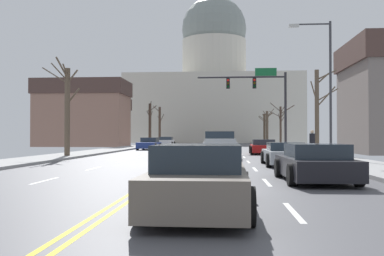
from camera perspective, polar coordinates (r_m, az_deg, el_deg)
The scene contains 21 objects.
ground at distance 22.22m, azimuth -1.46°, elevation -4.64°, with size 20.00×180.00×0.20m.
signal_gantry at distance 39.50m, azimuth 8.98°, elevation 4.68°, with size 7.91×0.41×7.31m.
street_lamp_right at distance 26.06m, azimuth 16.91°, elevation 6.41°, with size 2.38×0.24×7.79m.
capitol_building at distance 93.58m, azimuth 2.89°, elevation 4.95°, with size 35.07×21.14×33.37m.
sedan_near_00 at distance 34.43m, azimuth 9.25°, elevation -2.48°, with size 2.15×4.35×1.13m.
pickup_truck_near_01 at distance 28.52m, azimuth 3.63°, elevation -2.35°, with size 2.40×5.41×1.71m.
sedan_near_02 at distance 21.44m, azimuth 11.92°, elevation -3.40°, with size 1.98×4.55×1.11m.
sedan_near_03 at distance 14.23m, azimuth 15.71°, elevation -4.48°, with size 2.15×4.38×1.18m.
sedan_near_04 at distance 8.39m, azimuth 1.04°, elevation -6.79°, with size 1.99×4.61×1.27m.
sedan_oncoming_00 at distance 44.66m, azimuth -5.57°, elevation -2.08°, with size 2.05×4.64×1.23m.
sedan_oncoming_01 at distance 57.51m, azimuth -3.37°, elevation -1.81°, with size 2.05×4.50×1.27m.
flank_building_00 at distance 59.48m, azimuth -14.00°, elevation 1.90°, with size 11.70×7.18×8.66m.
flank_building_01 at distance 74.17m, azimuth -12.16°, elevation 0.94°, with size 9.81×7.78×7.67m.
bare_tree_00 at distance 75.16m, azimuth 9.41°, elevation 0.01°, with size 1.71×2.98×4.96m.
bare_tree_01 at distance 68.05m, azimuth -4.24°, elevation 0.42°, with size 1.93×2.10×5.93m.
bare_tree_02 at distance 31.74m, azimuth 16.05°, elevation 2.38°, with size 1.76×1.53×5.89m.
bare_tree_03 at distance 61.37m, azimuth -5.49°, elevation 0.61°, with size 1.33×2.03×6.02m.
bare_tree_04 at distance 53.01m, azimuth 11.51°, elevation 0.56°, with size 2.84×2.38×5.24m.
bare_tree_05 at distance 29.35m, azimuth -15.95°, elevation 2.49°, with size 2.09×2.46×6.19m.
bare_tree_06 at distance 63.39m, azimuth 9.77°, elevation 0.19°, with size 1.77×2.12×5.19m.
pedestrian_00 at distance 28.03m, azimuth 15.39°, elevation -1.74°, with size 0.35×0.34×1.64m.
Camera 1 is at (2.21, -22.06, 1.44)m, focal length 40.95 mm.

